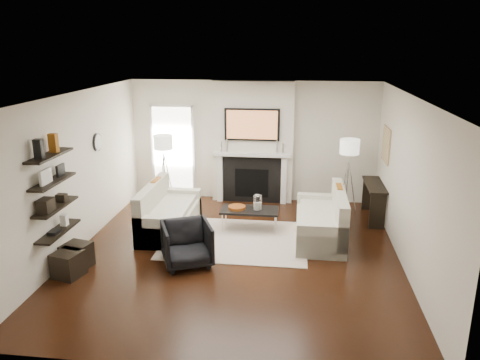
# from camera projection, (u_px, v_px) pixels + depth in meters

# --- Properties ---
(room_envelope) EXTENTS (6.00, 6.00, 6.00)m
(room_envelope) POSITION_uv_depth(u_px,v_px,m) (235.00, 179.00, 7.65)
(room_envelope) COLOR black
(room_envelope) RESTS_ON ground
(chimney_breast) EXTENTS (1.80, 0.25, 2.70)m
(chimney_breast) POSITION_uv_depth(u_px,v_px,m) (253.00, 143.00, 10.39)
(chimney_breast) COLOR silver
(chimney_breast) RESTS_ON floor
(fireplace_surround) EXTENTS (1.30, 0.02, 1.04)m
(fireplace_surround) POSITION_uv_depth(u_px,v_px,m) (252.00, 180.00, 10.50)
(fireplace_surround) COLOR black
(fireplace_surround) RESTS_ON floor
(firebox) EXTENTS (0.75, 0.02, 0.65)m
(firebox) POSITION_uv_depth(u_px,v_px,m) (252.00, 183.00, 10.51)
(firebox) COLOR black
(firebox) RESTS_ON floor
(mantel_pilaster_l) EXTENTS (0.12, 0.08, 1.10)m
(mantel_pilaster_l) POSITION_uv_depth(u_px,v_px,m) (220.00, 178.00, 10.54)
(mantel_pilaster_l) COLOR white
(mantel_pilaster_l) RESTS_ON floor
(mantel_pilaster_r) EXTENTS (0.12, 0.08, 1.10)m
(mantel_pilaster_r) POSITION_uv_depth(u_px,v_px,m) (284.00, 180.00, 10.37)
(mantel_pilaster_r) COLOR white
(mantel_pilaster_r) RESTS_ON floor
(mantel_shelf) EXTENTS (1.70, 0.18, 0.07)m
(mantel_shelf) POSITION_uv_depth(u_px,v_px,m) (252.00, 155.00, 10.28)
(mantel_shelf) COLOR white
(mantel_shelf) RESTS_ON chimney_breast
(tv_body) EXTENTS (1.20, 0.06, 0.70)m
(tv_body) POSITION_uv_depth(u_px,v_px,m) (252.00, 125.00, 10.11)
(tv_body) COLOR black
(tv_body) RESTS_ON chimney_breast
(tv_screen) EXTENTS (1.10, 0.00, 0.62)m
(tv_screen) POSITION_uv_depth(u_px,v_px,m) (252.00, 125.00, 10.08)
(tv_screen) COLOR #BF723F
(tv_screen) RESTS_ON tv_body
(candlestick_l_tall) EXTENTS (0.04, 0.04, 0.30)m
(candlestick_l_tall) POSITION_uv_depth(u_px,v_px,m) (227.00, 146.00, 10.30)
(candlestick_l_tall) COLOR silver
(candlestick_l_tall) RESTS_ON mantel_shelf
(candlestick_l_short) EXTENTS (0.04, 0.04, 0.24)m
(candlestick_l_short) POSITION_uv_depth(u_px,v_px,m) (221.00, 147.00, 10.32)
(candlestick_l_short) COLOR silver
(candlestick_l_short) RESTS_ON mantel_shelf
(candlestick_r_tall) EXTENTS (0.04, 0.04, 0.30)m
(candlestick_r_tall) POSITION_uv_depth(u_px,v_px,m) (277.00, 147.00, 10.17)
(candlestick_r_tall) COLOR silver
(candlestick_r_tall) RESTS_ON mantel_shelf
(candlestick_r_short) EXTENTS (0.04, 0.04, 0.24)m
(candlestick_r_short) POSITION_uv_depth(u_px,v_px,m) (283.00, 148.00, 10.16)
(candlestick_r_short) COLOR silver
(candlestick_r_short) RESTS_ON mantel_shelf
(hallway_panel) EXTENTS (0.90, 0.02, 2.10)m
(hallway_panel) POSITION_uv_depth(u_px,v_px,m) (173.00, 152.00, 10.79)
(hallway_panel) COLOR white
(hallway_panel) RESTS_ON floor
(door_trim_l) EXTENTS (0.06, 0.06, 2.16)m
(door_trim_l) POSITION_uv_depth(u_px,v_px,m) (153.00, 152.00, 10.83)
(door_trim_l) COLOR white
(door_trim_l) RESTS_ON floor
(door_trim_r) EXTENTS (0.06, 0.06, 2.16)m
(door_trim_r) POSITION_uv_depth(u_px,v_px,m) (193.00, 153.00, 10.72)
(door_trim_r) COLOR white
(door_trim_r) RESTS_ON floor
(door_trim_top) EXTENTS (1.02, 0.06, 0.06)m
(door_trim_top) POSITION_uv_depth(u_px,v_px,m) (171.00, 106.00, 10.47)
(door_trim_top) COLOR white
(door_trim_top) RESTS_ON wall_back
(rug) EXTENTS (2.60, 2.00, 0.01)m
(rug) POSITION_uv_depth(u_px,v_px,m) (236.00, 240.00, 8.60)
(rug) COLOR #BEAA9B
(rug) RESTS_ON floor
(loveseat_left_base) EXTENTS (0.85, 1.80, 0.42)m
(loveseat_left_base) POSITION_uv_depth(u_px,v_px,m) (170.00, 221.00, 8.94)
(loveseat_left_base) COLOR beige
(loveseat_left_base) RESTS_ON floor
(loveseat_left_back) EXTENTS (0.18, 1.80, 0.80)m
(loveseat_left_back) POSITION_uv_depth(u_px,v_px,m) (152.00, 205.00, 8.89)
(loveseat_left_back) COLOR beige
(loveseat_left_back) RESTS_ON floor
(loveseat_left_arm_n) EXTENTS (0.85, 0.18, 0.60)m
(loveseat_left_arm_n) POSITION_uv_depth(u_px,v_px,m) (158.00, 233.00, 8.14)
(loveseat_left_arm_n) COLOR beige
(loveseat_left_arm_n) RESTS_ON floor
(loveseat_left_arm_s) EXTENTS (0.85, 0.18, 0.60)m
(loveseat_left_arm_s) POSITION_uv_depth(u_px,v_px,m) (180.00, 203.00, 9.68)
(loveseat_left_arm_s) COLOR beige
(loveseat_left_arm_s) RESTS_ON floor
(loveseat_left_cushion) EXTENTS (0.63, 1.44, 0.10)m
(loveseat_left_cushion) POSITION_uv_depth(u_px,v_px,m) (172.00, 208.00, 8.86)
(loveseat_left_cushion) COLOR beige
(loveseat_left_cushion) RESTS_ON loveseat_left_base
(pillow_left_orange) EXTENTS (0.10, 0.42, 0.42)m
(pillow_left_orange) POSITION_uv_depth(u_px,v_px,m) (157.00, 190.00, 9.12)
(pillow_left_orange) COLOR #8D4F11
(pillow_left_orange) RESTS_ON loveseat_left_cushion
(pillow_left_charcoal) EXTENTS (0.10, 0.40, 0.40)m
(pillow_left_charcoal) POSITION_uv_depth(u_px,v_px,m) (147.00, 200.00, 8.55)
(pillow_left_charcoal) COLOR black
(pillow_left_charcoal) RESTS_ON loveseat_left_cushion
(loveseat_right_base) EXTENTS (0.85, 1.80, 0.42)m
(loveseat_right_base) POSITION_uv_depth(u_px,v_px,m) (320.00, 228.00, 8.60)
(loveseat_right_base) COLOR beige
(loveseat_right_base) RESTS_ON floor
(loveseat_right_back) EXTENTS (0.18, 1.80, 0.80)m
(loveseat_right_back) POSITION_uv_depth(u_px,v_px,m) (339.00, 213.00, 8.47)
(loveseat_right_back) COLOR beige
(loveseat_right_back) RESTS_ON floor
(loveseat_right_arm_n) EXTENTS (0.85, 0.18, 0.60)m
(loveseat_right_arm_n) POSITION_uv_depth(u_px,v_px,m) (322.00, 241.00, 7.80)
(loveseat_right_arm_n) COLOR beige
(loveseat_right_arm_n) RESTS_ON floor
(loveseat_right_arm_s) EXTENTS (0.85, 0.18, 0.60)m
(loveseat_right_arm_s) POSITION_uv_depth(u_px,v_px,m) (318.00, 208.00, 9.35)
(loveseat_right_arm_s) COLOR beige
(loveseat_right_arm_s) RESTS_ON floor
(loveseat_right_cushion) EXTENTS (0.63, 1.44, 0.10)m
(loveseat_right_cushion) POSITION_uv_depth(u_px,v_px,m) (318.00, 215.00, 8.53)
(loveseat_right_cushion) COLOR beige
(loveseat_right_cushion) RESTS_ON loveseat_right_base
(pillow_right_orange) EXTENTS (0.10, 0.42, 0.42)m
(pillow_right_orange) POSITION_uv_depth(u_px,v_px,m) (339.00, 197.00, 8.70)
(pillow_right_orange) COLOR #8D4F11
(pillow_right_orange) RESTS_ON loveseat_right_cushion
(pillow_right_charcoal) EXTENTS (0.10, 0.40, 0.40)m
(pillow_right_charcoal) POSITION_uv_depth(u_px,v_px,m) (341.00, 208.00, 8.13)
(pillow_right_charcoal) COLOR black
(pillow_right_charcoal) RESTS_ON loveseat_right_cushion
(coffee_table) EXTENTS (1.10, 0.55, 0.04)m
(coffee_table) POSITION_uv_depth(u_px,v_px,m) (250.00, 210.00, 8.96)
(coffee_table) COLOR black
(coffee_table) RESTS_ON floor
(coffee_leg_nw) EXTENTS (0.02, 0.02, 0.38)m
(coffee_leg_nw) POSITION_uv_depth(u_px,v_px,m) (222.00, 223.00, 8.87)
(coffee_leg_nw) COLOR silver
(coffee_leg_nw) RESTS_ON floor
(coffee_leg_ne) EXTENTS (0.02, 0.02, 0.38)m
(coffee_leg_ne) POSITION_uv_depth(u_px,v_px,m) (275.00, 226.00, 8.75)
(coffee_leg_ne) COLOR silver
(coffee_leg_ne) RESTS_ON floor
(coffee_leg_sw) EXTENTS (0.02, 0.02, 0.38)m
(coffee_leg_sw) POSITION_uv_depth(u_px,v_px,m) (226.00, 215.00, 9.29)
(coffee_leg_sw) COLOR silver
(coffee_leg_sw) RESTS_ON floor
(coffee_leg_se) EXTENTS (0.02, 0.02, 0.38)m
(coffee_leg_se) POSITION_uv_depth(u_px,v_px,m) (276.00, 217.00, 9.17)
(coffee_leg_se) COLOR silver
(coffee_leg_se) RESTS_ON floor
(hurricane_glass) EXTENTS (0.16, 0.16, 0.29)m
(hurricane_glass) POSITION_uv_depth(u_px,v_px,m) (258.00, 203.00, 8.90)
(hurricane_glass) COLOR white
(hurricane_glass) RESTS_ON coffee_table
(hurricane_candle) EXTENTS (0.10, 0.10, 0.15)m
(hurricane_candle) POSITION_uv_depth(u_px,v_px,m) (258.00, 206.00, 8.92)
(hurricane_candle) COLOR white
(hurricane_candle) RESTS_ON coffee_table
(copper_bowl) EXTENTS (0.33, 0.33, 0.06)m
(copper_bowl) POSITION_uv_depth(u_px,v_px,m) (237.00, 207.00, 8.98)
(copper_bowl) COLOR #C05E20
(copper_bowl) RESTS_ON coffee_table
(armchair) EXTENTS (0.97, 0.95, 0.78)m
(armchair) POSITION_uv_depth(u_px,v_px,m) (187.00, 242.00, 7.57)
(armchair) COLOR black
(armchair) RESTS_ON floor
(lamp_left_post) EXTENTS (0.02, 0.02, 1.20)m
(lamp_left_post) POSITION_uv_depth(u_px,v_px,m) (165.00, 180.00, 10.18)
(lamp_left_post) COLOR silver
(lamp_left_post) RESTS_ON floor
(lamp_left_shade) EXTENTS (0.40, 0.40, 0.30)m
(lamp_left_shade) POSITION_uv_depth(u_px,v_px,m) (163.00, 142.00, 9.94)
(lamp_left_shade) COLOR white
(lamp_left_shade) RESTS_ON lamp_left_post
(lamp_left_leg_a) EXTENTS (0.25, 0.02, 1.23)m
(lamp_left_leg_a) POSITION_uv_depth(u_px,v_px,m) (170.00, 181.00, 10.17)
(lamp_left_leg_a) COLOR silver
(lamp_left_leg_a) RESTS_ON floor
(lamp_left_leg_b) EXTENTS (0.14, 0.22, 1.23)m
(lamp_left_leg_b) POSITION_uv_depth(u_px,v_px,m) (164.00, 179.00, 10.28)
(lamp_left_leg_b) COLOR silver
(lamp_left_leg_b) RESTS_ON floor
(lamp_left_leg_c) EXTENTS (0.14, 0.22, 1.23)m
(lamp_left_leg_c) POSITION_uv_depth(u_px,v_px,m) (161.00, 182.00, 10.10)
(lamp_left_leg_c) COLOR silver
(lamp_left_leg_c) RESTS_ON floor
(lamp_right_post) EXTENTS (0.02, 0.02, 1.20)m
(lamp_right_post) POSITION_uv_depth(u_px,v_px,m) (347.00, 186.00, 9.77)
(lamp_right_post) COLOR silver
(lamp_right_post) RESTS_ON floor
(lamp_right_shade) EXTENTS (0.40, 0.40, 0.30)m
(lamp_right_shade) POSITION_uv_depth(u_px,v_px,m) (350.00, 147.00, 9.53)
(lamp_right_shade) COLOR white
(lamp_right_shade) RESTS_ON lamp_right_post
(lamp_right_leg_a) EXTENTS (0.25, 0.02, 1.23)m
(lamp_right_leg_a) POSITION_uv_depth(u_px,v_px,m) (352.00, 187.00, 9.76)
(lamp_right_leg_a) COLOR silver
(lamp_right_leg_a) RESTS_ON floor
(lamp_right_leg_b) EXTENTS (0.14, 0.22, 1.23)m
(lamp_right_leg_b) POSITION_uv_depth(u_px,v_px,m) (344.00, 185.00, 9.87)
(lamp_right_leg_b) COLOR silver
(lamp_right_leg_b) RESTS_ON floor
(lamp_right_leg_c) EXTENTS (0.14, 0.22, 1.23)m
(lamp_right_leg_c) POSITION_uv_depth(u_px,v_px,m) (345.00, 188.00, 9.68)
(lamp_right_leg_c) COLOR silver
(lamp_right_leg_c) RESTS_ON floor
(console_top) EXTENTS (0.35, 1.20, 0.04)m
(console_top) POSITION_uv_depth(u_px,v_px,m) (375.00, 185.00, 9.43)
(console_top) COLOR black
(console_top) RESTS_ON floor
(console_leg_n) EXTENTS (0.30, 0.04, 0.71)m
(console_leg_n) POSITION_uv_depth(u_px,v_px,m) (377.00, 212.00, 9.01)
(console_leg_n) COLOR black
(console_leg_n) RESTS_ON floor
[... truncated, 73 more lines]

